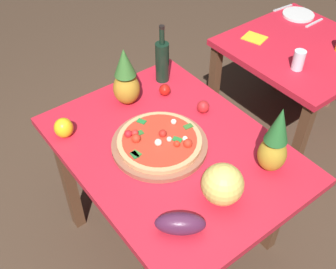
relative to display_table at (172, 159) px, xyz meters
name	(u,v)px	position (x,y,z in m)	size (l,w,h in m)	color
ground_plane	(171,233)	(0.00, 0.00, -0.65)	(10.00, 10.00, 0.00)	#4C3828
display_table	(172,159)	(0.00, 0.00, 0.00)	(1.20, 0.90, 0.74)	brown
background_table	(299,61)	(-0.20, 1.21, -0.02)	(0.87, 0.86, 0.74)	brown
pizza_board	(160,145)	(-0.04, -0.05, 0.10)	(0.46, 0.46, 0.03)	#965B44
pizza	(159,141)	(-0.04, -0.05, 0.13)	(0.40, 0.40, 0.06)	#E4A56C
wine_bottle	(162,61)	(-0.46, 0.29, 0.22)	(0.08, 0.08, 0.34)	black
pineapple_left	(275,143)	(0.37, 0.27, 0.24)	(0.13, 0.13, 0.34)	#B68F28
pineapple_right	(126,79)	(-0.41, 0.02, 0.23)	(0.14, 0.14, 0.32)	#B98627
melon	(222,184)	(0.36, -0.02, 0.18)	(0.18, 0.18, 0.18)	#EBD365
bell_pepper	(64,128)	(-0.38, -0.37, 0.14)	(0.09, 0.09, 0.10)	yellow
eggplant	(180,224)	(0.38, -0.26, 0.13)	(0.20, 0.09, 0.09)	#4F2140
tomato_by_bottle	(165,90)	(-0.34, 0.21, 0.12)	(0.06, 0.06, 0.06)	red
tomato_near_board	(203,107)	(-0.10, 0.28, 0.12)	(0.07, 0.07, 0.07)	red
drinking_glass_water	(299,60)	(-0.06, 0.98, 0.15)	(0.07, 0.07, 0.12)	silver
dinner_plate	(298,15)	(-0.49, 1.50, 0.10)	(0.22, 0.22, 0.02)	white
fork_utensil	(283,8)	(-0.63, 1.50, 0.09)	(0.02, 0.18, 0.01)	silver
knife_utensil	(314,23)	(-0.35, 1.50, 0.09)	(0.02, 0.18, 0.01)	silver
napkin_folded	(255,38)	(-0.46, 1.03, 0.09)	(0.14, 0.12, 0.01)	yellow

